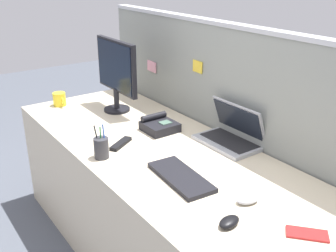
{
  "coord_description": "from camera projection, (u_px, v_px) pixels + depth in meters",
  "views": [
    {
      "loc": [
        1.62,
        -1.1,
        1.68
      ],
      "look_at": [
        0.0,
        0.05,
        0.86
      ],
      "focal_mm": 42.8,
      "sensor_mm": 36.0,
      "label": 1
    }
  ],
  "objects": [
    {
      "name": "coffee_mug",
      "position": [
        60.0,
        99.0,
        2.79
      ],
      "size": [
        0.13,
        0.09,
        0.09
      ],
      "color": "yellow",
      "rests_on": "desk"
    },
    {
      "name": "pen_cup",
      "position": [
        101.0,
        148.0,
        2.04
      ],
      "size": [
        0.08,
        0.08,
        0.18
      ],
      "color": "#333338",
      "rests_on": "desk"
    },
    {
      "name": "tv_remote",
      "position": [
        121.0,
        144.0,
        2.2
      ],
      "size": [
        0.12,
        0.17,
        0.02
      ],
      "primitive_type": "cube",
      "rotation": [
        0.0,
        0.0,
        0.53
      ],
      "color": "black",
      "rests_on": "desk"
    },
    {
      "name": "desk",
      "position": [
        161.0,
        206.0,
        2.31
      ],
      "size": [
        2.23,
        0.83,
        0.74
      ],
      "primitive_type": "cube",
      "color": "beige",
      "rests_on": "ground_plane"
    },
    {
      "name": "desk_phone",
      "position": [
        159.0,
        125.0,
        2.39
      ],
      "size": [
        0.19,
        0.18,
        0.09
      ],
      "color": "black",
      "rests_on": "desk"
    },
    {
      "name": "computer_mouse_right_hand",
      "position": [
        247.0,
        200.0,
        1.67
      ],
      "size": [
        0.09,
        0.11,
        0.03
      ],
      "primitive_type": "ellipsoid",
      "rotation": [
        0.0,
        0.0,
        -0.28
      ],
      "color": "#B2B5BC",
      "rests_on": "desk"
    },
    {
      "name": "computer_mouse_left_hand",
      "position": [
        229.0,
        222.0,
        1.53
      ],
      "size": [
        0.08,
        0.11,
        0.03
      ],
      "primitive_type": "ellipsoid",
      "rotation": [
        0.0,
        0.0,
        0.17
      ],
      "color": "black",
      "rests_on": "desk"
    },
    {
      "name": "desktop_monitor",
      "position": [
        116.0,
        70.0,
        2.62
      ],
      "size": [
        0.46,
        0.17,
        0.48
      ],
      "color": "black",
      "rests_on": "desk"
    },
    {
      "name": "cell_phone_red_case",
      "position": [
        307.0,
        234.0,
        1.48
      ],
      "size": [
        0.16,
        0.15,
        0.01
      ],
      "primitive_type": "cube",
      "rotation": [
        0.0,
        0.0,
        -0.85
      ],
      "color": "#B22323",
      "rests_on": "desk"
    },
    {
      "name": "keyboard_main",
      "position": [
        181.0,
        177.0,
        1.86
      ],
      "size": [
        0.38,
        0.19,
        0.02
      ],
      "primitive_type": "cube",
      "rotation": [
        0.0,
        0.0,
        -0.09
      ],
      "color": "black",
      "rests_on": "desk"
    },
    {
      "name": "laptop",
      "position": [
        232.0,
        133.0,
        2.21
      ],
      "size": [
        0.36,
        0.24,
        0.23
      ],
      "color": "#9EA0A8",
      "rests_on": "desk"
    },
    {
      "name": "cubicle_divider",
      "position": [
        222.0,
        137.0,
        2.43
      ],
      "size": [
        2.35,
        0.08,
        1.37
      ],
      "color": "gray",
      "rests_on": "ground_plane"
    }
  ]
}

